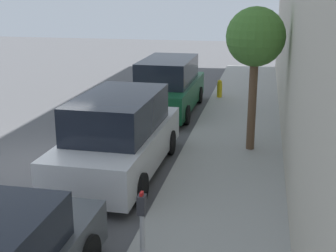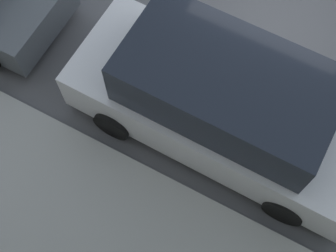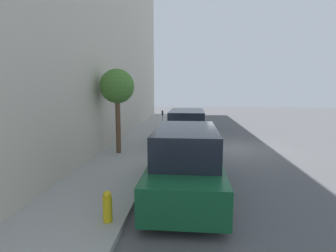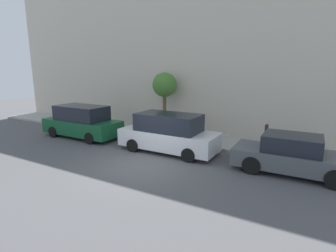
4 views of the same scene
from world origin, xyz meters
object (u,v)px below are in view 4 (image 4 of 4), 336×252
fire_hydrant (80,121)px  street_tree (165,86)px  parked_sedan_nearest (293,156)px  parked_minivan_second (169,133)px  parking_meter_near (266,135)px  parked_minivan_third (82,122)px

fire_hydrant → street_tree: bearing=-76.8°
parked_sedan_nearest → street_tree: (3.05, 7.54, 2.31)m
parked_sedan_nearest → parked_minivan_second: parked_minivan_second is taller
parked_sedan_nearest → street_tree: bearing=68.0°
street_tree → parked_minivan_second: bearing=-146.8°
street_tree → fire_hydrant: size_ratio=5.33×
parking_meter_near → fire_hydrant: (-0.10, 12.25, -0.51)m
parked_minivan_third → fire_hydrant: size_ratio=7.12×
parked_minivan_second → parking_meter_near: bearing=-68.6°
parked_sedan_nearest → parked_minivan_second: 5.59m
street_tree → fire_hydrant: 6.67m
parked_sedan_nearest → fire_hydrant: bearing=83.1°
parked_sedan_nearest → street_tree: street_tree is taller
parking_meter_near → fire_hydrant: parking_meter_near is taller
parked_minivan_second → parked_minivan_third: bearing=90.5°
parked_sedan_nearest → parking_meter_near: parked_sedan_nearest is taller
parked_sedan_nearest → parked_minivan_third: parked_minivan_third is taller
parked_sedan_nearest → street_tree: size_ratio=1.23×
parked_sedan_nearest → fire_hydrant: 13.65m
parked_sedan_nearest → street_tree: 8.45m
parked_sedan_nearest → parked_minivan_third: 11.49m
parked_minivan_third → parking_meter_near: bearing=-80.3°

